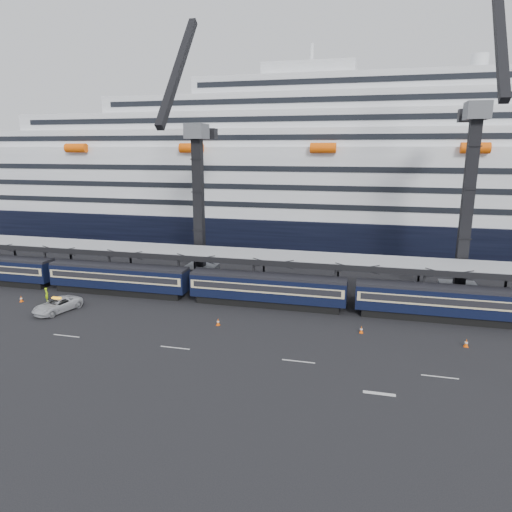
# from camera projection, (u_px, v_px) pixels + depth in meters

# --- Properties ---
(ground) EXTENTS (260.00, 260.00, 0.00)m
(ground) POSITION_uv_depth(u_px,v_px,m) (325.00, 345.00, 44.45)
(ground) COLOR black
(ground) RESTS_ON ground
(lane_markings) EXTENTS (111.00, 4.27, 0.02)m
(lane_markings) POSITION_uv_depth(u_px,v_px,m) (418.00, 381.00, 37.61)
(lane_markings) COLOR beige
(lane_markings) RESTS_ON ground
(train) EXTENTS (133.05, 3.00, 4.05)m
(train) POSITION_uv_depth(u_px,v_px,m) (295.00, 290.00, 54.48)
(train) COLOR black
(train) RESTS_ON ground
(canopy) EXTENTS (130.00, 6.25, 5.53)m
(canopy) POSITION_uv_depth(u_px,v_px,m) (337.00, 260.00, 56.47)
(canopy) COLOR #9D9FA5
(canopy) RESTS_ON ground
(cruise_ship) EXTENTS (214.09, 28.84, 34.00)m
(cruise_ship) POSITION_uv_depth(u_px,v_px,m) (345.00, 183.00, 85.32)
(cruise_ship) COLOR black
(cruise_ship) RESTS_ON ground
(crane_dark_near) EXTENTS (4.50, 17.75, 35.08)m
(crane_dark_near) POSITION_uv_depth(u_px,v_px,m) (197.00, 198.00, 63.94)
(crane_dark_near) COLOR #4D5055
(crane_dark_near) RESTS_ON ground
(crane_dark_mid) EXTENTS (4.50, 18.24, 39.64)m
(crane_dark_mid) POSITION_uv_depth(u_px,v_px,m) (469.00, 195.00, 54.50)
(crane_dark_mid) COLOR #4D5055
(crane_dark_mid) RESTS_ON ground
(pickup_truck) EXTENTS (4.14, 6.29, 1.61)m
(pickup_truck) POSITION_uv_depth(u_px,v_px,m) (57.00, 305.00, 53.53)
(pickup_truck) COLOR #B1B2B8
(pickup_truck) RESTS_ON ground
(worker) EXTENTS (0.75, 0.73, 1.74)m
(worker) POSITION_uv_depth(u_px,v_px,m) (47.00, 294.00, 57.21)
(worker) COLOR #B5EE0C
(worker) RESTS_ON ground
(traffic_cone_b) EXTENTS (0.40, 0.40, 0.80)m
(traffic_cone_b) POSITION_uv_depth(u_px,v_px,m) (21.00, 299.00, 57.05)
(traffic_cone_b) COLOR #FF5A08
(traffic_cone_b) RESTS_ON ground
(traffic_cone_c) EXTENTS (0.39, 0.39, 0.78)m
(traffic_cone_c) POSITION_uv_depth(u_px,v_px,m) (218.00, 322.00, 49.48)
(traffic_cone_c) COLOR #FF5A08
(traffic_cone_c) RESTS_ON ground
(traffic_cone_d) EXTENTS (0.38, 0.38, 0.77)m
(traffic_cone_d) POSITION_uv_depth(u_px,v_px,m) (361.00, 329.00, 47.42)
(traffic_cone_d) COLOR #FF5A08
(traffic_cone_d) RESTS_ON ground
(traffic_cone_e) EXTENTS (0.42, 0.42, 0.83)m
(traffic_cone_e) POSITION_uv_depth(u_px,v_px,m) (466.00, 343.00, 44.08)
(traffic_cone_e) COLOR #FF5A08
(traffic_cone_e) RESTS_ON ground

